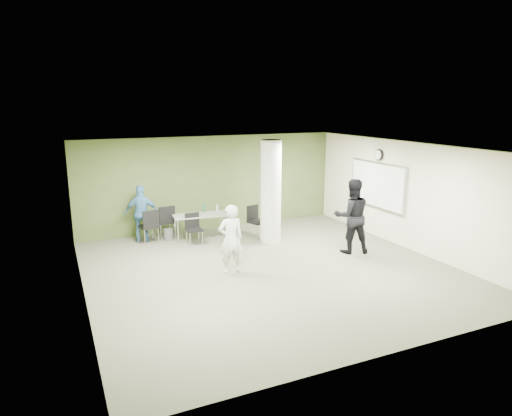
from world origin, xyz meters
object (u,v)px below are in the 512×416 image
woman_white (231,239)px  man_black (352,216)px  man_blue (142,214)px  folding_table (200,216)px  chair_back_left (150,224)px

woman_white → man_black: bearing=-178.1°
man_blue → woman_white: bearing=127.8°
woman_white → man_blue: size_ratio=0.99×
folding_table → woman_white: size_ratio=0.98×
chair_back_left → man_black: (4.55, -2.84, 0.40)m
chair_back_left → man_black: man_black is taller
man_blue → folding_table: bearing=-178.6°
folding_table → man_blue: man_blue is taller
woman_white → man_black: man_black is taller
folding_table → man_blue: 1.59m
chair_back_left → man_blue: man_blue is taller
man_black → woman_white: bearing=19.2°
folding_table → chair_back_left: size_ratio=1.62×
man_black → man_blue: (-4.70, 3.09, -0.16)m
man_black → chair_back_left: bearing=-14.4°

